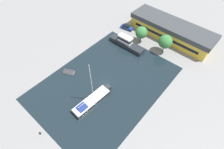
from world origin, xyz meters
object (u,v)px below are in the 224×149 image
object	(u,v)px
quay_tree_near_building	(141,33)
sailboat_moored	(92,101)
small_dinghy	(69,72)
parked_car	(127,27)
quay_tree_by_water	(165,42)
motor_cruiser	(126,43)
warehouse_building	(171,30)

from	to	relation	value
quay_tree_near_building	sailboat_moored	bearing A→B (deg)	-80.55
small_dinghy	parked_car	bearing A→B (deg)	152.23
sailboat_moored	small_dinghy	xyz separation A→B (m)	(-12.49, 2.60, -0.34)
quay_tree_by_water	small_dinghy	xyz separation A→B (m)	(-16.47, -26.55, -4.00)
quay_tree_near_building	small_dinghy	distance (m)	27.42
parked_car	motor_cruiser	xyz separation A→B (m)	(5.79, -7.83, 0.48)
parked_car	sailboat_moored	distance (m)	33.90
warehouse_building	quay_tree_by_water	world-z (taller)	quay_tree_by_water
quay_tree_by_water	parked_car	distance (m)	17.33
parked_car	sailboat_moored	xyz separation A→B (m)	(12.87, -31.36, -0.23)
parked_car	sailboat_moored	bearing A→B (deg)	14.19
quay_tree_near_building	quay_tree_by_water	bearing A→B (deg)	3.08
quay_tree_near_building	small_dinghy	world-z (taller)	quay_tree_near_building
parked_car	motor_cruiser	size ratio (longest dim) A/B	0.38
quay_tree_by_water	sailboat_moored	world-z (taller)	sailboat_moored
warehouse_building	quay_tree_by_water	size ratio (longest dim) A/B	4.61
warehouse_building	motor_cruiser	distance (m)	16.85
warehouse_building	parked_car	distance (m)	16.08
warehouse_building	sailboat_moored	bearing A→B (deg)	-91.49
quay_tree_by_water	sailboat_moored	size ratio (longest dim) A/B	0.47
quay_tree_by_water	small_dinghy	world-z (taller)	quay_tree_by_water
quay_tree_near_building	sailboat_moored	xyz separation A→B (m)	(4.77, -28.68, -3.15)
sailboat_moored	warehouse_building	bearing A→B (deg)	90.89
quay_tree_near_building	parked_car	xyz separation A→B (m)	(-8.09, 2.68, -2.93)
warehouse_building	motor_cruiser	world-z (taller)	warehouse_building
quay_tree_near_building	parked_car	distance (m)	9.01
warehouse_building	sailboat_moored	world-z (taller)	sailboat_moored
parked_car	quay_tree_by_water	bearing A→B (deg)	74.41
quay_tree_by_water	parked_car	world-z (taller)	quay_tree_by_water
quay_tree_by_water	small_dinghy	distance (m)	31.50
warehouse_building	sailboat_moored	xyz separation A→B (m)	(-1.72, -37.82, -2.22)
quay_tree_by_water	sailboat_moored	distance (m)	29.65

